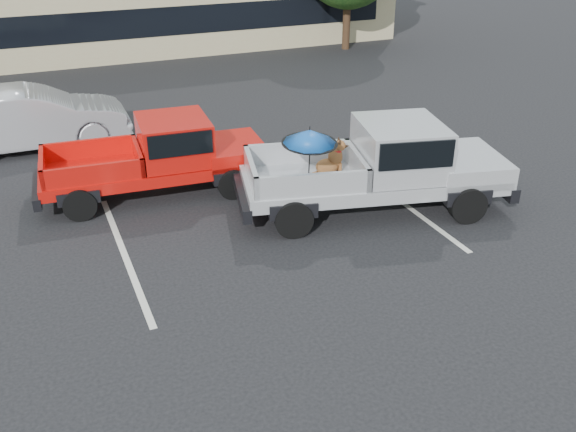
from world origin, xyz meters
The scene contains 6 objects.
ground centered at (0.00, 0.00, 0.00)m, with size 90.00×90.00×0.00m, color black.
stripe_left centered at (-3.00, 2.00, 0.00)m, with size 0.12×5.00×0.01m, color silver.
stripe_right centered at (3.00, 2.00, 0.00)m, with size 0.12×5.00×0.01m, color silver.
silver_pickup centered at (2.51, 1.81, 1.05)m, with size 5.99×3.21×2.06m.
red_pickup centered at (-1.49, 4.47, 0.92)m, with size 5.22×2.18×1.68m.
silver_sedan centered at (-4.06, 8.61, 0.79)m, with size 1.68×4.81×1.58m, color silver.
Camera 1 is at (-4.25, -8.75, 6.07)m, focal length 40.00 mm.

